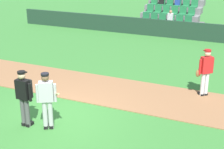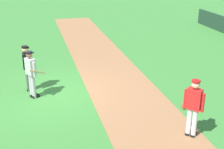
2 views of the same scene
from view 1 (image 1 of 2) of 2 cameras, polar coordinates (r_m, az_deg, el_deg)
name	(u,v)px [view 1 (image 1 of 2)]	position (r m, az deg, el deg)	size (l,w,h in m)	color
ground_plane	(58,118)	(10.92, -9.13, -7.24)	(80.00, 80.00, 0.00)	#387A33
infield_dirt_path	(95,88)	(12.99, -2.84, -2.29)	(28.00, 2.68, 0.03)	#936642
dugout_fence	(161,28)	(20.96, 8.37, 7.76)	(20.00, 0.16, 1.05)	#1E3828
stadium_bleachers	(171,18)	(23.10, 9.99, 9.39)	(3.90, 3.80, 2.70)	slate
batter_grey_jersey	(47,99)	(9.93, -10.99, -4.06)	(0.74, 0.70, 1.76)	#B2B2B2
umpire_home_plate	(24,95)	(10.23, -14.69, -3.45)	(0.59, 0.31, 1.76)	#4C4C4C
runner_red_jersey	(205,71)	(12.42, 15.55, 0.55)	(0.58, 0.49, 1.76)	silver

